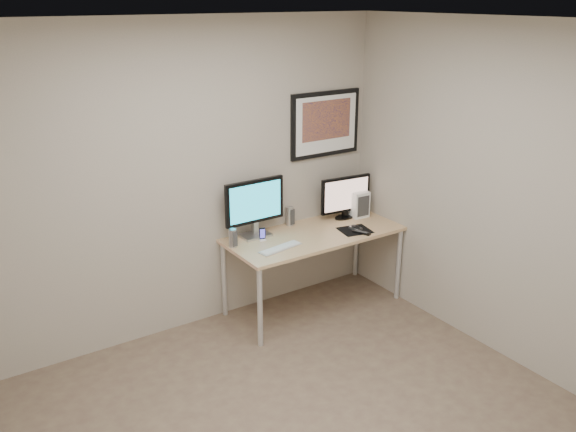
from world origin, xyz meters
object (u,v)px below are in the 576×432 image
phone_dock (262,234)px  fan_unit (359,204)px  desk (314,240)px  keyboard (280,248)px  speaker_right (290,216)px  monitor_large (255,205)px  monitor_tv (346,196)px  speaker_left (233,238)px  framed_art (325,124)px

phone_dock → fan_unit: size_ratio=0.46×
desk → keyboard: (-0.44, -0.13, 0.07)m
speaker_right → phone_dock: speaker_right is taller
monitor_large → phone_dock: monitor_large is taller
monitor_tv → fan_unit: monitor_tv is taller
desk → speaker_left: (-0.76, 0.13, 0.15)m
speaker_left → speaker_right: (0.69, 0.16, 0.01)m
phone_dock → fan_unit: (1.08, 0.00, 0.07)m
framed_art → phone_dock: (-0.82, -0.22, -0.83)m
monitor_large → speaker_right: 0.46m
monitor_large → fan_unit: 1.11m
speaker_left → fan_unit: fan_unit is taller
speaker_left → fan_unit: size_ratio=0.64×
framed_art → fan_unit: 0.84m
monitor_tv → fan_unit: size_ratio=2.08×
monitor_large → framed_art: bearing=6.3°
framed_art → monitor_large: (-0.83, -0.10, -0.61)m
speaker_left → monitor_tv: bearing=-8.2°
framed_art → monitor_tv: (0.13, -0.17, -0.67)m
speaker_left → speaker_right: speaker_right is taller
monitor_tv → phone_dock: monitor_tv is taller
framed_art → speaker_left: framed_art is taller
desk → speaker_right: bearing=103.3°
monitor_large → speaker_right: (0.41, 0.06, -0.20)m
desk → speaker_right: 0.34m
fan_unit → framed_art: bearing=143.0°
framed_art → monitor_tv: 0.71m
phone_dock → fan_unit: bearing=15.9°
framed_art → monitor_tv: size_ratio=1.44×
desk → framed_art: bearing=43.5°
keyboard → speaker_left: bearing=131.5°
monitor_tv → speaker_left: (-1.23, -0.03, -0.14)m
framed_art → monitor_large: 1.03m
speaker_right → phone_dock: bearing=-166.8°
speaker_left → fan_unit: 1.37m
framed_art → keyboard: size_ratio=1.86×
keyboard → fan_unit: bearing=3.8°
monitor_tv → keyboard: (-0.92, -0.29, -0.21)m
keyboard → fan_unit: fan_unit is taller
desk → phone_dock: bearing=166.8°
speaker_right → fan_unit: bearing=-25.7°
desk → speaker_left: 0.78m
keyboard → fan_unit: (1.06, 0.24, 0.12)m
keyboard → fan_unit: size_ratio=1.62×
phone_dock → desk: bearing=2.7°
phone_dock → monitor_tv: bearing=18.8°
monitor_tv → keyboard: 0.99m
monitor_large → speaker_right: bearing=8.0°
framed_art → speaker_right: size_ratio=4.31×
desk → phone_dock: phone_dock is taller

